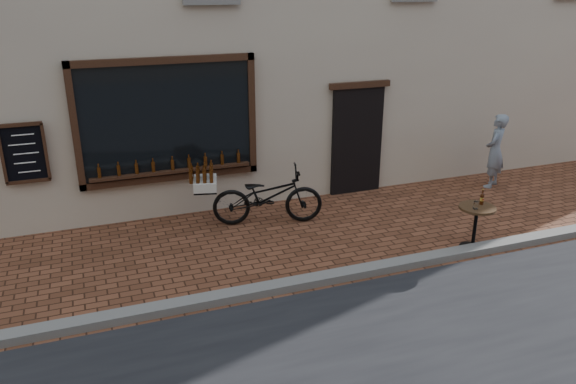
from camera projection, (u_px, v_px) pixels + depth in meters
name	position (u px, v px, depth m)	size (l,w,h in m)	color
ground	(344.00, 285.00, 8.24)	(90.00, 90.00, 0.00)	#542D1B
kerb	(338.00, 276.00, 8.40)	(90.00, 0.25, 0.12)	slate
cargo_bicycle	(265.00, 196.00, 10.17)	(2.44, 1.15, 1.12)	black
bistro_table	(476.00, 219.00, 9.17)	(0.59, 0.59, 1.02)	black
pedestrian	(495.00, 151.00, 11.90)	(0.58, 0.38, 1.59)	gray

